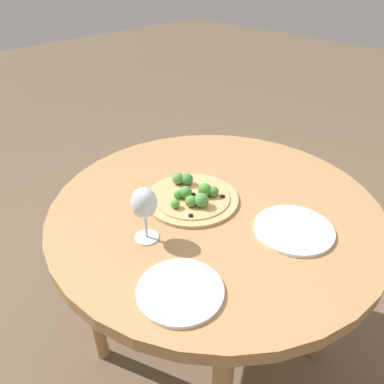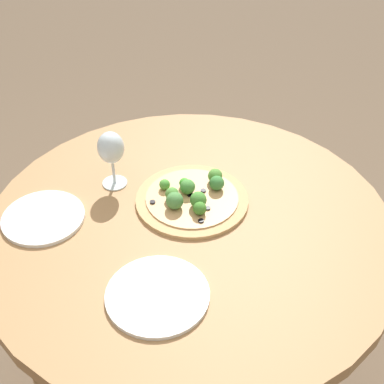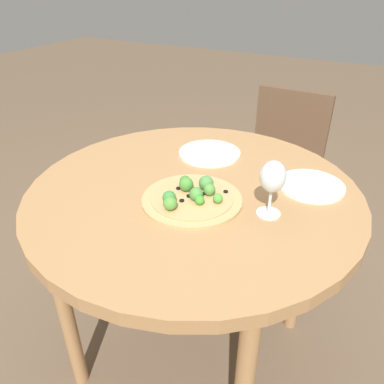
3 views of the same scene
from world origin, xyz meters
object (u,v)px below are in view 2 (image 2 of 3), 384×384
at_px(pizza, 192,197).
at_px(plate_near, 43,218).
at_px(plate_far, 157,295).
at_px(wine_glass, 111,149).

relative_size(pizza, plate_near, 1.43).
relative_size(plate_near, plate_far, 0.92).
bearing_deg(pizza, plate_far, -163.13).
height_order(wine_glass, plate_far, wine_glass).
xyz_separation_m(pizza, wine_glass, (-0.04, 0.22, 0.10)).
bearing_deg(plate_near, wine_glass, -18.45).
bearing_deg(plate_far, pizza, 16.87).
height_order(pizza, wine_glass, wine_glass).
height_order(pizza, plate_far, pizza).
xyz_separation_m(plate_near, plate_far, (-0.06, -0.38, 0.00)).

